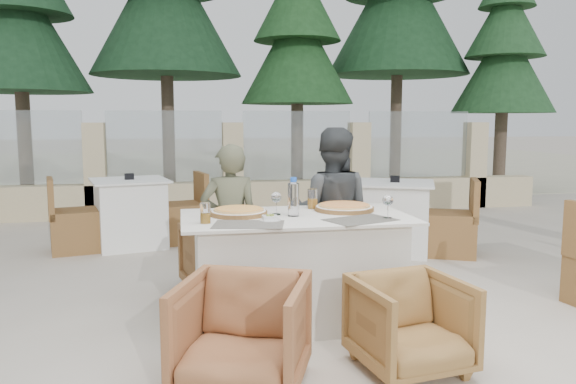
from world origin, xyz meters
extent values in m
plane|color=beige|center=(0.00, 0.00, 0.00)|extent=(80.00, 80.00, 0.00)
cube|color=beige|center=(0.00, 14.00, 0.01)|extent=(30.00, 16.00, 0.01)
cone|color=#1C4124|center=(-3.50, 7.00, 2.75)|extent=(2.42, 2.42, 5.50)
cone|color=#1A3E22|center=(-1.00, 7.50, 3.25)|extent=(2.86, 2.86, 6.50)
cone|color=#224F24|center=(1.50, 7.20, 2.50)|extent=(2.20, 2.20, 5.00)
cone|color=#1B4323|center=(3.80, 7.80, 3.40)|extent=(2.99, 2.99, 6.80)
cone|color=#245028|center=(5.50, 6.50, 2.25)|extent=(1.98, 1.98, 4.50)
cube|color=#625D54|center=(-0.36, -0.18, 0.77)|extent=(0.51, 0.39, 0.00)
cube|color=#58544B|center=(0.40, -0.16, 0.77)|extent=(0.53, 0.44, 0.00)
cylinder|color=orange|center=(-0.38, 0.19, 0.80)|extent=(0.49, 0.49, 0.05)
cylinder|color=#D2551C|center=(0.41, 0.25, 0.80)|extent=(0.47, 0.47, 0.06)
cylinder|color=silver|center=(-0.01, 0.09, 0.91)|extent=(0.09, 0.09, 0.27)
cylinder|color=orange|center=(-0.63, -0.08, 0.84)|extent=(0.09, 0.09, 0.13)
cylinder|color=orange|center=(0.20, 0.38, 0.85)|extent=(0.10, 0.10, 0.15)
imported|color=brown|center=(-0.45, 0.91, 0.29)|extent=(0.75, 0.77, 0.58)
imported|color=brown|center=(0.34, 0.91, 0.29)|extent=(0.63, 0.65, 0.59)
imported|color=#965C36|center=(-0.48, -0.86, 0.31)|extent=(0.85, 0.86, 0.61)
imported|color=olive|center=(0.50, -0.81, 0.27)|extent=(0.67, 0.69, 0.55)
imported|color=#52533C|center=(-0.41, 0.60, 0.63)|extent=(0.47, 0.32, 1.26)
imported|color=#383B3D|center=(0.42, 0.63, 0.69)|extent=(0.81, 0.73, 1.38)
camera|label=1|loc=(-0.78, -3.72, 1.44)|focal=35.00mm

